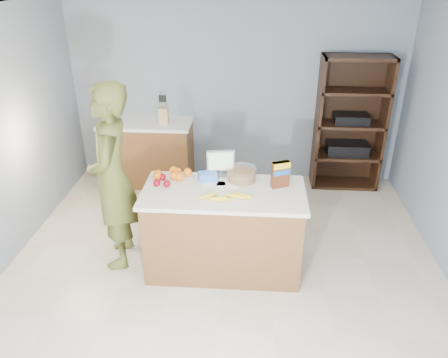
# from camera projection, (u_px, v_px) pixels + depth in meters

# --- Properties ---
(floor) EXTENTS (4.50, 5.00, 0.02)m
(floor) POSITION_uv_depth(u_px,v_px,m) (221.00, 286.00, 4.29)
(floor) COLOR beige
(floor) RESTS_ON ground
(walls) EXTENTS (4.52, 5.02, 2.51)m
(walls) POSITION_uv_depth(u_px,v_px,m) (221.00, 127.00, 3.55)
(walls) COLOR gray
(walls) RESTS_ON ground
(counter_peninsula) EXTENTS (1.56, 0.76, 0.90)m
(counter_peninsula) POSITION_uv_depth(u_px,v_px,m) (224.00, 233.00, 4.37)
(counter_peninsula) COLOR brown
(counter_peninsula) RESTS_ON ground
(back_cabinet) EXTENTS (1.24, 0.62, 0.90)m
(back_cabinet) POSITION_uv_depth(u_px,v_px,m) (148.00, 152.00, 6.12)
(back_cabinet) COLOR brown
(back_cabinet) RESTS_ON ground
(shelving_unit) EXTENTS (0.90, 0.40, 1.80)m
(shelving_unit) POSITION_uv_depth(u_px,v_px,m) (349.00, 125.00, 5.89)
(shelving_unit) COLOR black
(shelving_unit) RESTS_ON ground
(person) EXTENTS (0.57, 0.76, 1.91)m
(person) POSITION_uv_depth(u_px,v_px,m) (112.00, 178.00, 4.27)
(person) COLOR #4E5621
(person) RESTS_ON ground
(knife_block) EXTENTS (0.12, 0.10, 0.31)m
(knife_block) POSITION_uv_depth(u_px,v_px,m) (164.00, 115.00, 5.80)
(knife_block) COLOR tan
(knife_block) RESTS_ON back_cabinet
(envelopes) EXTENTS (0.37, 0.16, 0.00)m
(envelopes) POSITION_uv_depth(u_px,v_px,m) (221.00, 184.00, 4.27)
(envelopes) COLOR white
(envelopes) RESTS_ON counter_peninsula
(bananas) EXTENTS (0.52, 0.16, 0.04)m
(bananas) POSITION_uv_depth(u_px,v_px,m) (227.00, 197.00, 4.00)
(bananas) COLOR yellow
(bananas) RESTS_ON counter_peninsula
(apples) EXTENTS (0.17, 0.20, 0.07)m
(apples) POSITION_uv_depth(u_px,v_px,m) (162.00, 181.00, 4.25)
(apples) COLOR maroon
(apples) RESTS_ON counter_peninsula
(oranges) EXTENTS (0.38, 0.23, 0.08)m
(oranges) POSITION_uv_depth(u_px,v_px,m) (173.00, 174.00, 4.38)
(oranges) COLOR orange
(oranges) RESTS_ON counter_peninsula
(blue_carton) EXTENTS (0.20, 0.16, 0.08)m
(blue_carton) POSITION_uv_depth(u_px,v_px,m) (208.00, 176.00, 4.33)
(blue_carton) COLOR blue
(blue_carton) RESTS_ON counter_peninsula
(salad_bowl) EXTENTS (0.30, 0.30, 0.13)m
(salad_bowl) POSITION_uv_depth(u_px,v_px,m) (241.00, 175.00, 4.33)
(salad_bowl) COLOR #267219
(salad_bowl) RESTS_ON counter_peninsula
(tv) EXTENTS (0.28, 0.12, 0.28)m
(tv) POSITION_uv_depth(u_px,v_px,m) (221.00, 162.00, 4.36)
(tv) COLOR silver
(tv) RESTS_ON counter_peninsula
(cereal_box) EXTENTS (0.19, 0.13, 0.26)m
(cereal_box) POSITION_uv_depth(u_px,v_px,m) (280.00, 172.00, 4.16)
(cereal_box) COLOR #592B14
(cereal_box) RESTS_ON counter_peninsula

